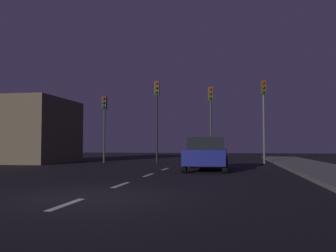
{
  "coord_description": "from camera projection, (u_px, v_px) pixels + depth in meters",
  "views": [
    {
      "loc": [
        3.43,
        -8.48,
        1.24
      ],
      "look_at": [
        -0.75,
        15.17,
        2.45
      ],
      "focal_mm": 39.67,
      "sensor_mm": 36.0,
      "label": 1
    }
  ],
  "objects": [
    {
      "name": "lane_stripe_fourth",
      "position": [
        166.0,
        169.0,
        18.91
      ],
      "size": [
        0.16,
        1.6,
        0.01
      ],
      "primitive_type": "cube",
      "color": "silver",
      "rests_on": "ground_plane"
    },
    {
      "name": "lane_stripe_nearest",
      "position": [
        66.0,
        204.0,
        7.69
      ],
      "size": [
        0.16,
        1.6,
        0.01
      ],
      "primitive_type": "cube",
      "color": "silver",
      "rests_on": "ground_plane"
    },
    {
      "name": "lane_stripe_third",
      "position": [
        149.0,
        175.0,
        15.17
      ],
      "size": [
        0.16,
        1.6,
        0.01
      ],
      "primitive_type": "cube",
      "color": "silver",
      "rests_on": "ground_plane"
    },
    {
      "name": "traffic_signal_center_left",
      "position": [
        157.0,
        106.0,
        24.72
      ],
      "size": [
        0.32,
        0.38,
        5.46
      ],
      "color": "black",
      "rests_on": "ground_plane"
    },
    {
      "name": "traffic_signal_far_right",
      "position": [
        264.0,
        106.0,
        23.52
      ],
      "size": [
        0.32,
        0.38,
        5.31
      ],
      "color": "#4C4C51",
      "rests_on": "ground_plane"
    },
    {
      "name": "traffic_signal_far_left",
      "position": [
        104.0,
        116.0,
        25.33
      ],
      "size": [
        0.32,
        0.38,
        4.54
      ],
      "color": "#2D2D30",
      "rests_on": "ground_plane"
    },
    {
      "name": "car_stopped_ahead",
      "position": [
        207.0,
        154.0,
        17.81
      ],
      "size": [
        2.02,
        4.6,
        1.59
      ],
      "color": "navy",
      "rests_on": "ground_plane"
    },
    {
      "name": "ground_plane",
      "position": [
        152.0,
        174.0,
        15.76
      ],
      "size": [
        80.0,
        80.0,
        0.0
      ],
      "primitive_type": "plane",
      "color": "black"
    },
    {
      "name": "traffic_signal_center_right",
      "position": [
        211.0,
        110.0,
        24.09
      ],
      "size": [
        0.32,
        0.38,
        4.99
      ],
      "color": "#2D2D30",
      "rests_on": "ground_plane"
    },
    {
      "name": "storefront_left",
      "position": [
        34.0,
        131.0,
        25.89
      ],
      "size": [
        4.65,
        6.31,
        4.41
      ],
      "primitive_type": "cube",
      "color": "brown",
      "rests_on": "ground_plane"
    },
    {
      "name": "lane_stripe_second",
      "position": [
        121.0,
        185.0,
        11.43
      ],
      "size": [
        0.16,
        1.6,
        0.01
      ],
      "primitive_type": "cube",
      "color": "silver",
      "rests_on": "ground_plane"
    }
  ]
}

